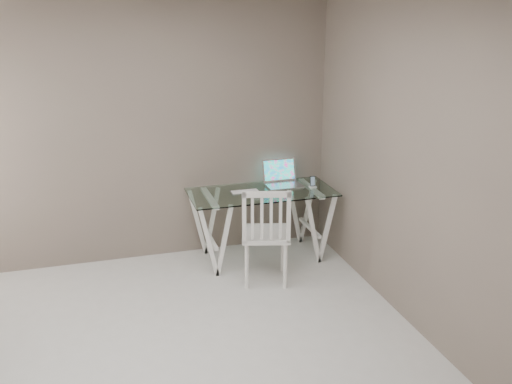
{
  "coord_description": "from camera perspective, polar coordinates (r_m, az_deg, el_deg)",
  "views": [
    {
      "loc": [
        -0.48,
        -3.49,
        2.59
      ],
      "look_at": [
        1.03,
        1.55,
        0.85
      ],
      "focal_mm": 40.0,
      "sensor_mm": 36.0,
      "label": 1
    }
  ],
  "objects": [
    {
      "name": "laptop",
      "position": [
        6.11,
        2.6,
        1.32
      ],
      "size": [
        0.37,
        0.33,
        0.26
      ],
      "color": "silver",
      "rests_on": "desk"
    },
    {
      "name": "mouse",
      "position": [
        5.72,
        0.16,
        -0.33
      ],
      "size": [
        0.1,
        0.06,
        0.03
      ],
      "primitive_type": "ellipsoid",
      "color": "white",
      "rests_on": "desk"
    },
    {
      "name": "phone_dock",
      "position": [
        6.05,
        5.69,
        0.78
      ],
      "size": [
        0.06,
        0.06,
        0.12
      ],
      "color": "white",
      "rests_on": "desk"
    },
    {
      "name": "chair",
      "position": [
        5.41,
        0.99,
        -3.95
      ],
      "size": [
        0.55,
        0.55,
        0.99
      ],
      "rotation": [
        0.0,
        0.0,
        -0.27
      ],
      "color": "silver",
      "rests_on": "ground"
    },
    {
      "name": "desk",
      "position": [
        6.01,
        0.55,
        -3.23
      ],
      "size": [
        1.5,
        0.7,
        0.75
      ],
      "color": "silver",
      "rests_on": "ground"
    },
    {
      "name": "keyboard",
      "position": [
        5.87,
        -1.13,
        0.03
      ],
      "size": [
        0.3,
        0.13,
        0.01
      ],
      "primitive_type": "cube",
      "color": "silver",
      "rests_on": "desk"
    },
    {
      "name": "room",
      "position": [
        3.64,
        -9.61,
        4.14
      ],
      "size": [
        4.5,
        4.52,
        2.71
      ],
      "color": "beige",
      "rests_on": "ground"
    }
  ]
}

